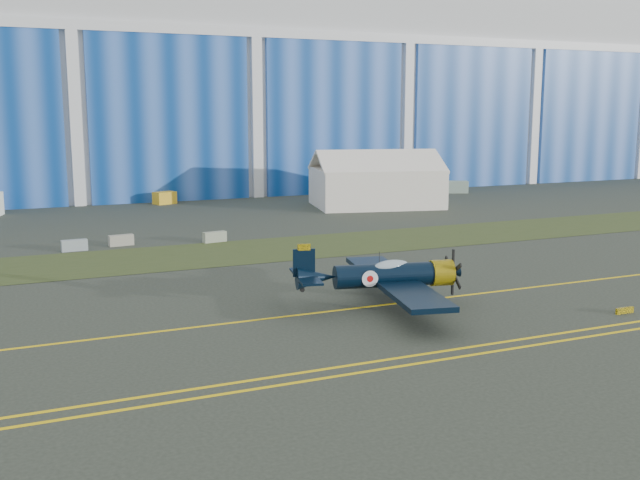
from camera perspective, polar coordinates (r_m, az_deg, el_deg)
name	(u,v)px	position (r m, az deg, el deg)	size (l,w,h in m)	color
ground	(179,304)	(44.18, -10.69, -4.81)	(260.00, 260.00, 0.00)	#343A30
grass_median	(135,260)	(57.57, -13.91, -1.49)	(260.00, 10.00, 0.02)	#475128
hangar	(56,82)	(113.94, -19.48, 11.28)	(220.00, 45.70, 30.00)	silver
taxiway_centreline	(202,326)	(39.49, -9.00, -6.52)	(200.00, 0.20, 0.02)	yellow
edge_line_near	(263,388)	(30.87, -4.34, -11.16)	(80.00, 0.20, 0.02)	yellow
edge_line_far	(255,380)	(31.75, -4.95, -10.56)	(80.00, 0.20, 0.02)	yellow
guard_board_right	(625,310)	(44.67, 22.20, -4.99)	(1.20, 0.15, 0.35)	yellow
warbird	(384,275)	(42.52, 4.93, -2.70)	(13.42, 15.16, 3.91)	black
tent	(376,178)	(87.27, 4.29, 4.75)	(16.19, 13.30, 6.62)	white
tug	(165,198)	(91.25, -11.76, 3.16)	(2.49, 1.56, 1.45)	gold
gse_box	(458,187)	(103.01, 10.44, 4.00)	(2.70, 1.44, 1.62)	#869F91
barrier_a	(74,245)	(62.60, -18.21, -0.39)	(2.00, 0.60, 0.90)	gray
barrier_b	(121,240)	(63.94, -14.91, -0.02)	(2.00, 0.60, 0.90)	gray
barrier_c	(215,237)	(64.02, -8.03, 0.23)	(2.00, 0.60, 0.90)	gray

